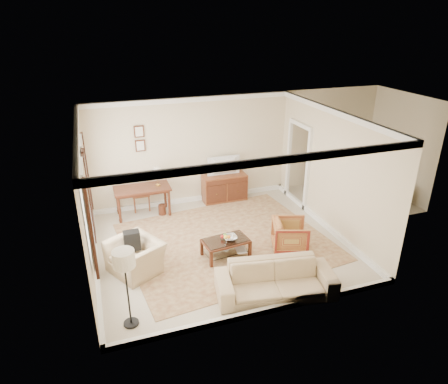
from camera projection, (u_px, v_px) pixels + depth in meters
room_shell at (219, 140)px, 8.12m from camera, size 5.51×5.01×2.91m
annex_bedroom at (358, 187)px, 11.29m from camera, size 3.00×2.70×2.90m
window_front at (88, 214)px, 7.09m from camera, size 0.12×1.56×1.80m
window_rear at (86, 182)px, 8.48m from camera, size 0.12×1.56×1.80m
doorway at (298, 166)px, 10.78m from camera, size 0.10×1.12×2.25m
rug at (226, 241)px, 9.22m from camera, size 4.83×4.27×0.01m
writing_desk at (142, 191)px, 10.20m from camera, size 1.41×0.71×0.77m
desk_chair at (140, 191)px, 10.56m from camera, size 0.47×0.47×1.05m
desk_lamp at (157, 177)px, 10.18m from camera, size 0.32×0.32×0.50m
framed_prints at (140, 138)px, 10.08m from camera, size 0.25×0.04×0.68m
sideboard at (224, 188)px, 11.15m from camera, size 1.22×0.47×0.75m
tv at (225, 160)px, 10.81m from camera, size 0.87×0.50×0.11m
coffee_table at (226, 244)px, 8.54m from camera, size 1.03×0.68×0.41m
fruit_bowl at (230, 237)px, 8.48m from camera, size 0.42×0.42×0.10m
book_a at (221, 249)px, 8.61m from camera, size 0.26×0.18×0.38m
book_b at (236, 250)px, 8.58m from camera, size 0.28×0.06×0.38m
striped_armchair at (290, 234)px, 8.79m from camera, size 0.89×0.92×0.76m
club_armchair at (135, 252)px, 8.00m from camera, size 1.07×1.21×0.89m
backpack at (132, 238)px, 8.00m from camera, size 0.35×0.39×0.40m
sofa at (276, 276)px, 7.30m from camera, size 2.25×0.99×0.85m
floor_lamp at (124, 264)px, 6.27m from camera, size 0.36×0.36×1.45m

